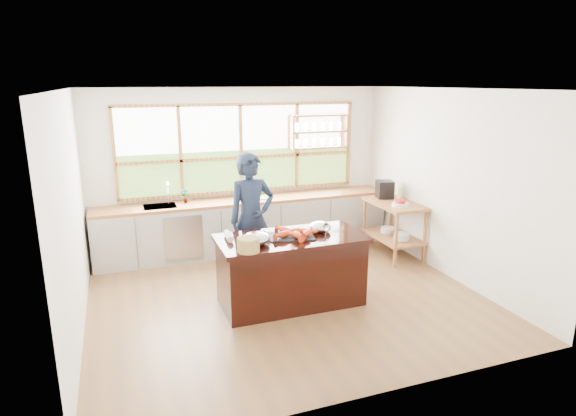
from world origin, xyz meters
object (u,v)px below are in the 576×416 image
cook (252,219)px  wicker_basket (248,245)px  island (291,270)px  espresso_machine (385,189)px

cook → wicker_basket: bearing=-115.1°
wicker_basket → island: bearing=28.0°
cook → espresso_machine: cook is taller
espresso_machine → island: bearing=-132.8°
espresso_machine → wicker_basket: bearing=-133.9°
espresso_machine → wicker_basket: size_ratio=1.12×
cook → espresso_machine: 2.53m
island → espresso_machine: 2.68m
cook → wicker_basket: 1.26m
island → espresso_machine: (2.19, 1.42, 0.59)m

